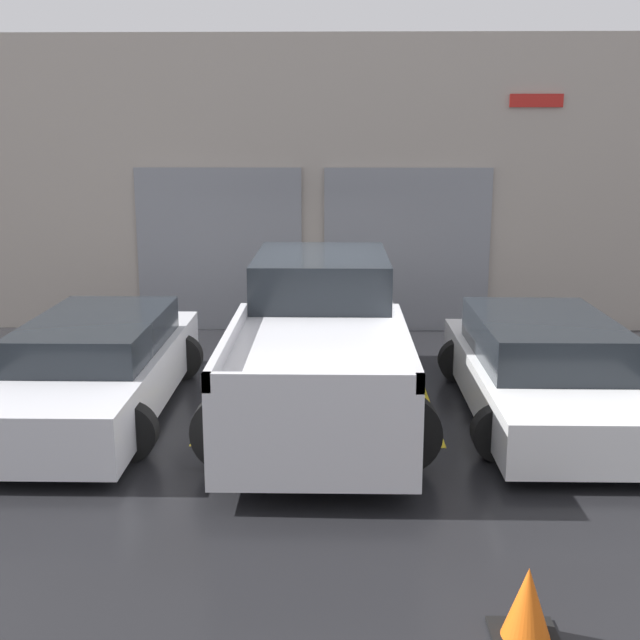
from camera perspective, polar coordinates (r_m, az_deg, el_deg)
name	(u,v)px	position (r m, az deg, el deg)	size (l,w,h in m)	color
ground_plane	(321,378)	(11.60, 0.10, -4.15)	(28.00, 28.00, 0.00)	black
shophouse_building	(324,187)	(14.40, 0.30, 9.41)	(13.01, 0.68, 5.10)	#9E9389
pickup_truck	(320,342)	(10.17, -0.02, -1.58)	(2.61, 5.57, 1.81)	silver
sedan_white	(543,370)	(10.32, 15.58, -3.47)	(2.22, 4.56, 1.23)	white
sedan_side	(98,368)	(10.42, -15.53, -3.30)	(2.14, 4.77, 1.21)	silver
parking_stripe_left	(209,413)	(10.26, -7.88, -6.57)	(0.12, 2.20, 0.01)	gold
parking_stripe_centre	(430,414)	(10.21, 7.81, -6.67)	(0.12, 2.20, 0.01)	gold
traffic_cone	(527,607)	(6.03, 14.51, -19.15)	(0.47, 0.47, 0.55)	black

